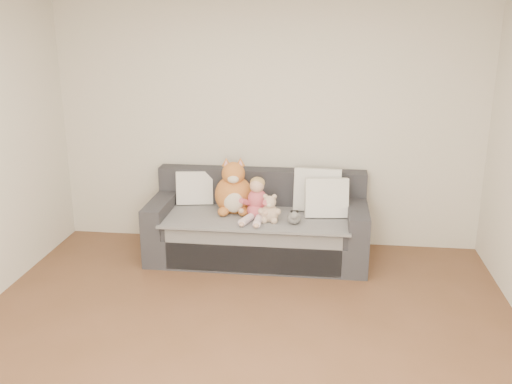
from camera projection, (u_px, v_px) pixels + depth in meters
room_shell at (238, 178)px, 4.02m from camera, size 5.00×5.00×5.00m
sofa at (258, 227)px, 5.88m from camera, size 2.20×0.94×0.85m
cushion_left at (195, 188)px, 6.06m from camera, size 0.41×0.24×0.37m
cushion_right_back at (318, 190)px, 5.85m from camera, size 0.49×0.25×0.45m
cushion_right_front at (326, 198)px, 5.67m from camera, size 0.44×0.24×0.40m
toddler at (256, 202)px, 5.60m from camera, size 0.30×0.43×0.42m
plush_cat at (234, 192)px, 5.79m from camera, size 0.48×0.43×0.59m
teddy_bear at (270, 211)px, 5.54m from camera, size 0.23×0.16×0.28m
plush_cow at (294, 217)px, 5.49m from camera, size 0.13×0.20×0.16m
sippy_cup at (266, 212)px, 5.63m from camera, size 0.11×0.08×0.12m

